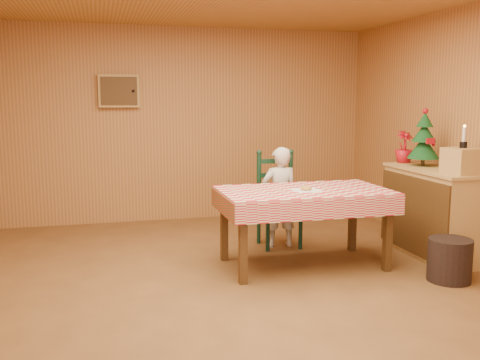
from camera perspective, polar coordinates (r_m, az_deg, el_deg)
The scene contains 13 objects.
ground at distance 4.69m, azimuth 0.64°, elevation -11.90°, with size 6.00×6.00×0.00m, color brown.
cabin_walls at distance 4.91m, azimuth -1.04°, elevation 10.71°, with size 5.10×6.05×2.65m.
dining_table at distance 5.28m, azimuth 6.84°, elevation -1.89°, with size 1.66×0.96×0.77m.
ladder_chair at distance 6.04m, azimuth 4.06°, elevation -2.30°, with size 0.44×0.40×1.08m.
seated_child at distance 5.98m, azimuth 4.24°, elevation -1.84°, with size 0.41×0.27×1.12m, color silver.
napkin at distance 5.22m, azimuth 7.05°, elevation -1.08°, with size 0.26×0.26×0.00m, color white.
donut at distance 5.22m, azimuth 7.06°, elevation -0.85°, with size 0.11×0.11×0.04m, color gold.
shelf_unit at distance 6.00m, azimuth 19.93°, elevation -3.24°, with size 0.54×1.24×0.93m.
crate at distance 5.60m, azimuth 22.63°, elevation 1.90°, with size 0.30×0.30×0.25m, color tan.
christmas_tree at distance 6.11m, azimuth 19.03°, elevation 4.07°, with size 0.34×0.34×0.62m.
flower_arrangement at distance 6.34m, azimuth 17.10°, elevation 3.41°, with size 0.20×0.20×0.36m, color #AB0F1A.
candle_set at distance 5.58m, azimuth 22.75°, elevation 3.83°, with size 0.07×0.07×0.22m.
storage_bin at distance 5.27m, azimuth 21.46°, elevation -7.95°, with size 0.39×0.39×0.39m, color black.
Camera 1 is at (-1.17, -4.24, 1.65)m, focal length 40.00 mm.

